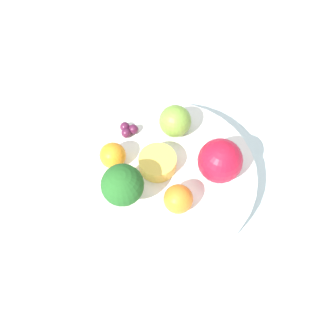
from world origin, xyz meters
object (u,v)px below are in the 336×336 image
(orange_back, at_px, (178,199))
(broccoli, at_px, (121,183))
(small_cup, at_px, (158,163))
(apple_green, at_px, (220,161))
(grape_cluster, at_px, (128,130))
(bowl, at_px, (168,177))
(apple_red, at_px, (175,121))
(orange_front, at_px, (113,155))

(orange_back, bearing_deg, broccoli, 43.63)
(orange_back, relative_size, small_cup, 0.73)
(apple_green, bearing_deg, grape_cluster, 25.26)
(broccoli, relative_size, orange_back, 1.84)
(broccoli, bearing_deg, small_cup, -80.54)
(bowl, bearing_deg, orange_back, 157.11)
(broccoli, distance_m, apple_red, 0.14)
(apple_red, height_order, small_cup, apple_red)
(orange_front, relative_size, grape_cluster, 1.41)
(broccoli, distance_m, orange_front, 0.06)
(apple_green, height_order, orange_back, apple_green)
(broccoli, relative_size, grape_cluster, 2.72)
(bowl, distance_m, apple_green, 0.09)
(bowl, relative_size, broccoli, 3.55)
(apple_red, xyz_separation_m, orange_back, (-0.10, 0.07, -0.00))
(apple_green, height_order, small_cup, apple_green)
(orange_front, relative_size, orange_back, 0.95)
(apple_red, height_order, orange_front, apple_red)
(broccoli, relative_size, apple_red, 1.50)
(bowl, relative_size, orange_back, 6.54)
(bowl, distance_m, grape_cluster, 0.10)
(bowl, distance_m, small_cup, 0.04)
(orange_front, bearing_deg, small_cup, -134.35)
(apple_red, relative_size, apple_green, 0.78)
(broccoli, xyz_separation_m, apple_red, (0.05, -0.13, -0.02))
(orange_front, bearing_deg, apple_red, -95.23)
(bowl, bearing_deg, broccoli, 86.52)
(bowl, xyz_separation_m, apple_green, (-0.04, -0.06, 0.05))
(broccoli, relative_size, apple_green, 1.17)
(bowl, height_order, grape_cluster, grape_cluster)
(orange_back, xyz_separation_m, grape_cluster, (0.14, -0.01, -0.01))
(bowl, relative_size, grape_cluster, 9.66)
(broccoli, bearing_deg, grape_cluster, -36.79)
(small_cup, bearing_deg, orange_back, 167.88)
(orange_front, xyz_separation_m, grape_cluster, (0.03, -0.05, -0.01))
(broccoli, bearing_deg, orange_back, -136.37)
(grape_cluster, bearing_deg, apple_red, -124.35)
(apple_green, bearing_deg, orange_back, 94.43)
(grape_cluster, distance_m, small_cup, 0.08)
(apple_red, distance_m, small_cup, 0.07)
(bowl, height_order, apple_red, apple_red)
(broccoli, distance_m, grape_cluster, 0.12)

